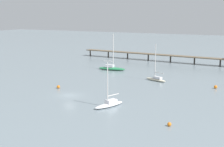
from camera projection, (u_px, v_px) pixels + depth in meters
ground_plane at (69, 95)px, 69.21m from camera, size 400.00×400.00×0.00m
pier at (192, 54)px, 110.34m from camera, size 61.15×6.19×7.09m
sailboat_green at (112, 68)px, 99.15m from camera, size 8.62×3.29×10.90m
sailboat_cream at (156, 78)px, 83.64m from camera, size 6.42×3.57×9.31m
sailboat_white at (109, 103)px, 61.00m from camera, size 3.84×6.91×8.30m
mooring_buoy_near at (58, 87)px, 75.50m from camera, size 0.74×0.74×0.74m
mooring_buoy_outer at (169, 124)px, 50.46m from camera, size 0.64×0.64×0.64m
mooring_buoy_mid at (216, 87)px, 75.32m from camera, size 0.77×0.77×0.77m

